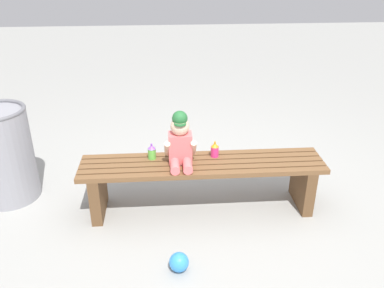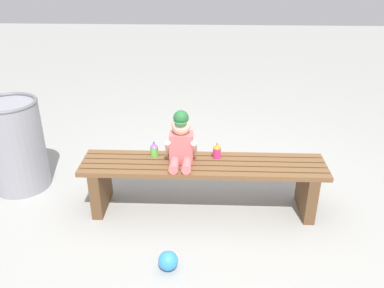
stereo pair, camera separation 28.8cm
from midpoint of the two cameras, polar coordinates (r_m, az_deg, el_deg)
name	(u,v)px [view 1 (the left image)]	position (r m, az deg, el deg)	size (l,w,h in m)	color
ground_plane	(202,207)	(3.22, -1.19, -9.00)	(16.00, 16.00, 0.00)	#999993
park_bench	(202,177)	(3.07, -1.24, -4.69)	(1.82, 0.37, 0.41)	brown
child_figure	(180,141)	(2.92, -4.48, 0.29)	(0.23, 0.27, 0.40)	#E56666
sippy_cup_left	(152,152)	(3.06, -8.36, -1.14)	(0.06, 0.06, 0.12)	#66CC4C
sippy_cup_right	(215,150)	(3.06, 0.54, -0.86)	(0.06, 0.06, 0.12)	#E5337F
toy_ball	(179,262)	(2.66, -5.07, -16.35)	(0.13, 0.13, 0.13)	#338CE5
trash_bin	(3,154)	(3.56, -27.21, -1.35)	(0.47, 0.47, 0.77)	gray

